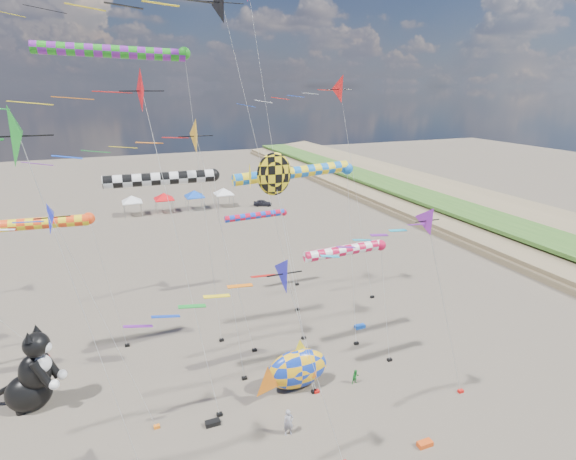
% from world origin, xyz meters
% --- Properties ---
extents(delta_kite_0, '(9.18, 1.79, 13.21)m').
position_xyz_m(delta_kite_0, '(-2.64, 3.01, 11.93)').
color(delta_kite_0, '#1A1AB7').
rests_on(delta_kite_0, ground).
extents(delta_kite_1, '(14.25, 2.45, 20.98)m').
position_xyz_m(delta_kite_1, '(-8.95, 9.36, 19.43)').
color(delta_kite_1, red).
rests_on(delta_kite_1, ground).
extents(delta_kite_3, '(12.27, 2.47, 18.20)m').
position_xyz_m(delta_kite_3, '(-3.76, 15.47, 16.68)').
color(delta_kite_3, yellow).
rests_on(delta_kite_3, ground).
extents(delta_kite_4, '(16.95, 3.08, 26.40)m').
position_xyz_m(delta_kite_4, '(-1.14, 15.67, 24.62)').
color(delta_kite_4, black).
rests_on(delta_kite_4, ground).
extents(delta_kite_7, '(11.86, 2.60, 21.03)m').
position_xyz_m(delta_kite_7, '(9.84, 20.07, 19.48)').
color(delta_kite_7, red).
rests_on(delta_kite_7, ground).
extents(delta_kite_8, '(11.00, 1.83, 14.80)m').
position_xyz_m(delta_kite_8, '(-12.82, 9.74, 13.48)').
color(delta_kite_8, '#1A26D6').
rests_on(delta_kite_8, ground).
extents(delta_kite_9, '(10.07, 1.74, 13.91)m').
position_xyz_m(delta_kite_9, '(6.60, 5.45, 12.65)').
color(delta_kite_9, purple).
rests_on(delta_kite_9, ground).
extents(windsock_0, '(7.87, 0.78, 15.21)m').
position_xyz_m(windsock_0, '(-5.80, 12.34, 14.74)').
color(windsock_0, black).
rests_on(windsock_0, ground).
extents(windsock_1, '(10.66, 0.81, 22.36)m').
position_xyz_m(windsock_1, '(-7.46, 17.87, 21.87)').
color(windsock_1, '#1F961B').
rests_on(windsock_1, ground).
extents(windsock_2, '(8.61, 0.86, 11.30)m').
position_xyz_m(windsock_2, '(-13.63, 19.94, 10.83)').
color(windsock_2, '#FF4415').
rests_on(windsock_2, ground).
extents(windsock_3, '(7.37, 0.75, 9.92)m').
position_xyz_m(windsock_3, '(5.31, 10.38, 9.49)').
color(windsock_3, '#C00D37').
rests_on(windsock_3, ground).
extents(windsock_4, '(7.59, 0.68, 8.41)m').
position_xyz_m(windsock_4, '(4.00, 25.56, 8.01)').
color(windsock_4, red).
rests_on(windsock_4, ground).
extents(windsock_5, '(9.92, 0.82, 14.81)m').
position_xyz_m(windsock_5, '(2.90, 13.32, 14.35)').
color(windsock_5, blue).
rests_on(windsock_5, ground).
extents(angelfish_kite, '(3.74, 3.02, 16.16)m').
position_xyz_m(angelfish_kite, '(0.16, 11.14, 14.72)').
color(angelfish_kite, yellow).
rests_on(angelfish_kite, ground).
extents(cat_inflatable, '(4.72, 3.51, 5.73)m').
position_xyz_m(cat_inflatable, '(-14.98, 14.83, 2.86)').
color(cat_inflatable, black).
rests_on(cat_inflatable, ground).
extents(fish_inflatable, '(5.85, 2.90, 3.73)m').
position_xyz_m(fish_inflatable, '(1.47, 10.09, 1.52)').
color(fish_inflatable, '#1236B3').
rests_on(fish_inflatable, ground).
extents(person_adult, '(0.65, 0.45, 1.70)m').
position_xyz_m(person_adult, '(-0.68, 6.25, 0.85)').
color(person_adult, gray).
rests_on(person_adult, ground).
extents(child_green, '(0.56, 0.45, 1.08)m').
position_xyz_m(child_green, '(5.49, 8.99, 0.54)').
color(child_green, '#177725').
rests_on(child_green, ground).
extents(child_blue, '(0.63, 0.43, 0.99)m').
position_xyz_m(child_blue, '(1.35, 10.41, 0.50)').
color(child_blue, '#2363B2').
rests_on(child_blue, ground).
extents(kite_bag_0, '(0.90, 0.44, 0.30)m').
position_xyz_m(kite_bag_0, '(-4.72, 8.71, 0.15)').
color(kite_bag_0, black).
rests_on(kite_bag_0, ground).
extents(kite_bag_1, '(0.90, 0.44, 0.30)m').
position_xyz_m(kite_bag_1, '(6.31, 2.45, 0.15)').
color(kite_bag_1, '#DE4912').
rests_on(kite_bag_1, ground).
extents(kite_bag_2, '(0.90, 0.44, 0.30)m').
position_xyz_m(kite_bag_2, '(9.69, 15.46, 0.15)').
color(kite_bag_2, '#1248BA').
rests_on(kite_bag_2, ground).
extents(tent_row, '(19.20, 4.20, 3.80)m').
position_xyz_m(tent_row, '(1.50, 60.00, 3.15)').
color(tent_row, white).
rests_on(tent_row, ground).
extents(parked_car, '(3.44, 2.39, 1.09)m').
position_xyz_m(parked_car, '(15.36, 58.00, 0.54)').
color(parked_car, '#26262D').
rests_on(parked_car, ground).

